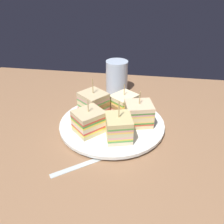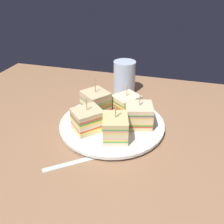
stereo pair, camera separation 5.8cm
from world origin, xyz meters
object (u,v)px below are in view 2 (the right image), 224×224
object	(u,v)px
sandwich_wedge_1	(115,128)
drinking_glass	(124,79)
sandwich_wedge_0	(88,120)
spoon	(93,157)
plate	(112,124)
sandwich_wedge_4	(96,102)
sandwich_wedge_2	(138,115)
sandwich_wedge_3	(126,104)
chip_pile	(119,118)

from	to	relation	value
sandwich_wedge_1	drinking_glass	bearing A→B (deg)	-6.59
sandwich_wedge_0	spoon	xyz separation A→B (cm)	(-3.88, 7.90, -3.74)
plate	sandwich_wedge_4	distance (cm)	7.48
sandwich_wedge_2	sandwich_wedge_3	size ratio (longest dim) A/B	1.06
sandwich_wedge_1	sandwich_wedge_0	bearing A→B (deg)	62.63
sandwich_wedge_0	chip_pile	size ratio (longest dim) A/B	1.15
plate	drinking_glass	size ratio (longest dim) A/B	2.56
sandwich_wedge_2	sandwich_wedge_0	bearing A→B (deg)	9.50
sandwich_wedge_2	drinking_glass	xyz separation A→B (cm)	(8.26, -20.43, 0.17)
sandwich_wedge_2	plate	bearing A→B (deg)	-10.11
sandwich_wedge_1	spoon	size ratio (longest dim) A/B	0.76
sandwich_wedge_2	spoon	distance (cm)	15.46
drinking_glass	sandwich_wedge_3	bearing A→B (deg)	104.95
sandwich_wedge_4	drinking_glass	size ratio (longest dim) A/B	0.97
chip_pile	drinking_glass	world-z (taller)	drinking_glass
sandwich_wedge_1	chip_pile	world-z (taller)	sandwich_wedge_1
sandwich_wedge_3	drinking_glass	world-z (taller)	drinking_glass
sandwich_wedge_1	spoon	xyz separation A→B (cm)	(3.33, 6.37, -3.83)
spoon	sandwich_wedge_1	bearing A→B (deg)	25.30
sandwich_wedge_0	sandwich_wedge_1	world-z (taller)	sandwich_wedge_1
sandwich_wedge_2	sandwich_wedge_3	xyz separation A→B (cm)	(4.30, -5.64, -0.41)
sandwich_wedge_2	chip_pile	xyz separation A→B (cm)	(4.86, -0.02, -1.66)
spoon	drinking_glass	world-z (taller)	drinking_glass
sandwich_wedge_1	sandwich_wedge_4	size ratio (longest dim) A/B	0.96
plate	drinking_glass	bearing A→B (deg)	-85.38
sandwich_wedge_2	sandwich_wedge_3	distance (cm)	7.10
sandwich_wedge_1	spoon	bearing A→B (deg)	137.09
sandwich_wedge_1	plate	bearing A→B (deg)	6.68
drinking_glass	chip_pile	bearing A→B (deg)	99.43
sandwich_wedge_3	spoon	distance (cm)	19.21
sandwich_wedge_2	sandwich_wedge_4	bearing A→B (deg)	-29.23
sandwich_wedge_3	spoon	bearing A→B (deg)	27.82
plate	sandwich_wedge_3	distance (cm)	7.20
sandwich_wedge_4	chip_pile	bearing A→B (deg)	15.03
sandwich_wedge_2	chip_pile	size ratio (longest dim) A/B	1.18
plate	sandwich_wedge_4	bearing A→B (deg)	-33.52
sandwich_wedge_3	chip_pile	world-z (taller)	sandwich_wedge_3
sandwich_wedge_3	drinking_glass	xyz separation A→B (cm)	(3.95, -14.80, 0.58)
plate	sandwich_wedge_0	distance (cm)	7.34
sandwich_wedge_4	sandwich_wedge_3	bearing A→B (deg)	56.38
sandwich_wedge_0	sandwich_wedge_2	bearing A→B (deg)	-21.64
sandwich_wedge_3	sandwich_wedge_4	xyz separation A→B (cm)	(7.74, 2.54, 0.62)
sandwich_wedge_1	spoon	distance (cm)	8.14
sandwich_wedge_3	sandwich_wedge_2	bearing A→B (deg)	74.68
sandwich_wedge_2	sandwich_wedge_1	bearing A→B (deg)	43.54
sandwich_wedge_2	sandwich_wedge_4	distance (cm)	12.44
sandwich_wedge_4	chip_pile	xyz separation A→B (cm)	(-7.18, 3.07, -1.87)
plate	chip_pile	distance (cm)	2.46
sandwich_wedge_3	sandwich_wedge_4	world-z (taller)	sandwich_wedge_4
drinking_glass	spoon	bearing A→B (deg)	91.43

